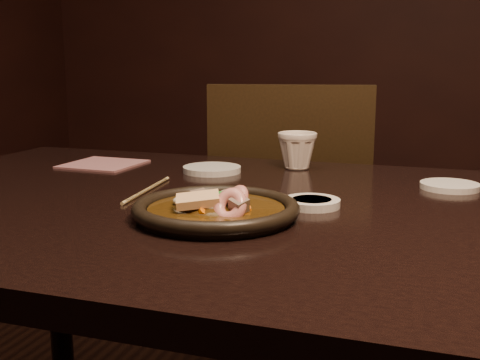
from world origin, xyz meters
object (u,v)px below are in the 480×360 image
(table, at_px, (278,250))
(plate, at_px, (216,210))
(tea_cup, at_px, (297,149))
(chair, at_px, (290,234))

(table, xyz_separation_m, plate, (-0.07, -0.11, 0.09))
(plate, xyz_separation_m, tea_cup, (0.02, 0.45, 0.03))
(table, xyz_separation_m, tea_cup, (-0.05, 0.34, 0.12))
(table, relative_size, tea_cup, 18.40)
(chair, relative_size, plate, 3.63)
(chair, distance_m, tea_cup, 0.43)
(chair, distance_m, plate, 0.81)
(tea_cup, bearing_deg, plate, -91.96)
(tea_cup, bearing_deg, chair, 106.28)
(table, height_order, chair, chair)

